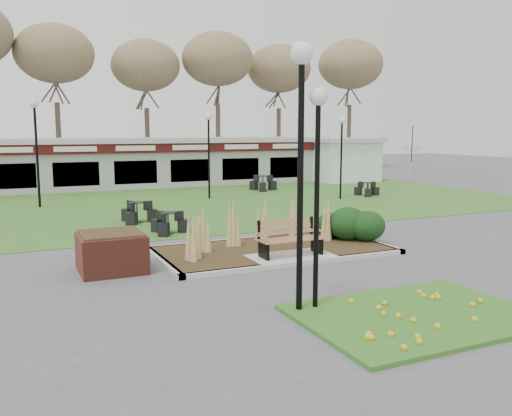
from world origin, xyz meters
name	(u,v)px	position (x,y,z in m)	size (l,w,h in m)	color
ground	(294,262)	(0.00, 0.00, 0.00)	(100.00, 100.00, 0.00)	#515154
lawn	(168,204)	(0.00, 12.00, 0.01)	(34.00, 16.00, 0.02)	#3B6820
flower_bed	(416,314)	(0.00, -4.60, 0.07)	(4.20, 3.00, 0.16)	#2E641C
planting_bed	(310,235)	(1.27, 1.35, 0.37)	(6.75, 3.40, 1.27)	#382516
park_bench	(289,237)	(0.00, 0.25, 0.59)	(1.70, 0.66, 0.93)	#A7764B
brick_planter	(111,252)	(-4.40, 1.00, 0.48)	(1.50, 1.50, 0.95)	brown
food_pavilion	(130,162)	(0.00, 19.96, 1.48)	(24.60, 3.40, 2.90)	#9B9B9D
service_hut	(343,159)	(13.50, 18.00, 1.45)	(4.40, 3.40, 2.83)	white
tree_backdrop	(103,58)	(0.00, 28.00, 8.36)	(47.24, 5.24, 10.36)	#47382B
lamp_post_near_left	(318,150)	(-1.45, -3.50, 3.00)	(0.34, 0.34, 4.11)	black
lamp_post_near_right	(301,119)	(-1.80, -3.50, 3.54)	(0.40, 0.40, 4.86)	black
lamp_post_mid_right	(209,137)	(2.38, 12.99, 3.04)	(0.35, 0.35, 4.16)	black
lamp_post_far_right	(342,140)	(8.17, 10.23, 2.90)	(0.33, 0.33, 3.97)	black
lamp_post_far_left	(36,129)	(-5.35, 13.27, 3.39)	(0.39, 0.39, 4.66)	black
bistro_set_a	(168,226)	(-1.91, 5.00, 0.25)	(1.14, 1.31, 0.69)	black
bistro_set_b	(137,216)	(-2.35, 7.55, 0.27)	(1.25, 1.40, 0.75)	black
bistro_set_c	(263,186)	(6.31, 15.14, 0.29)	(1.37, 1.54, 0.82)	black
bistro_set_d	(367,191)	(10.10, 10.71, 0.25)	(1.13, 1.30, 0.69)	black
patio_umbrella	(411,159)	(16.00, 14.33, 1.60)	(2.04, 2.07, 2.51)	black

